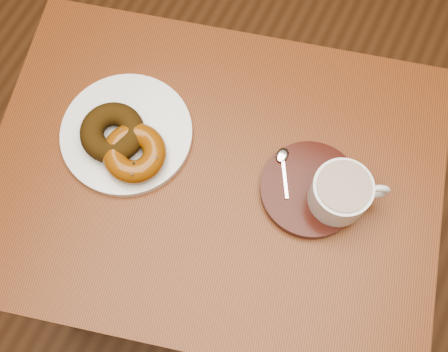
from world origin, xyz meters
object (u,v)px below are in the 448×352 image
at_px(cafe_table, 214,196).
at_px(saucer, 310,189).
at_px(donut_plate, 127,134).
at_px(coffee_cup, 342,193).

bearing_deg(cafe_table, saucer, 1.88).
distance_m(donut_plate, saucer, 0.33).
xyz_separation_m(saucer, coffee_cup, (0.05, 0.00, 0.04)).
height_order(cafe_table, coffee_cup, coffee_cup).
distance_m(cafe_table, saucer, 0.21).
distance_m(cafe_table, donut_plate, 0.21).
xyz_separation_m(cafe_table, saucer, (0.16, 0.05, 0.12)).
bearing_deg(saucer, donut_plate, -172.02).
height_order(cafe_table, saucer, saucer).
bearing_deg(coffee_cup, saucer, 154.16).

